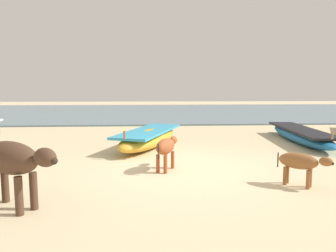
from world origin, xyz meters
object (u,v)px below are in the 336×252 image
(cow_adult_dark, at_px, (12,161))
(calf_near_brown, at_px, (300,162))
(fishing_boat_3, at_px, (300,135))
(calf_far_rust, at_px, (166,147))
(fishing_boat_4, at_px, (149,137))

(cow_adult_dark, bearing_deg, calf_near_brown, 40.40)
(fishing_boat_3, bearing_deg, calf_far_rust, -47.62)
(cow_adult_dark, xyz_separation_m, calf_far_rust, (2.38, 2.10, -0.22))
(cow_adult_dark, distance_m, calf_near_brown, 4.83)
(cow_adult_dark, relative_size, calf_far_rust, 1.39)
(fishing_boat_4, height_order, calf_near_brown, fishing_boat_4)
(calf_far_rust, bearing_deg, fishing_boat_3, -30.02)
(fishing_boat_3, relative_size, fishing_boat_4, 1.21)
(calf_near_brown, bearing_deg, fishing_boat_3, 103.76)
(fishing_boat_4, height_order, calf_far_rust, fishing_boat_4)
(fishing_boat_3, xyz_separation_m, calf_far_rust, (-4.77, -3.42, 0.26))
(fishing_boat_3, height_order, calf_near_brown, fishing_boat_3)
(fishing_boat_4, xyz_separation_m, calf_far_rust, (0.36, -2.87, 0.22))
(cow_adult_dark, relative_size, calf_near_brown, 1.75)
(fishing_boat_3, relative_size, calf_far_rust, 4.79)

